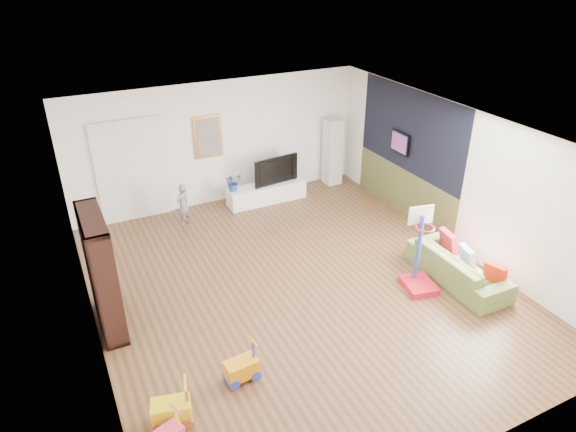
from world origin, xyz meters
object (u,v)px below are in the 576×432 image
media_console (267,193)px  bookshelf (101,273)px  sofa (458,267)px  basketball_hoop (424,251)px

media_console → bookshelf: size_ratio=0.97×
media_console → sofa: bearing=-69.6°
bookshelf → sofa: (5.54, -1.48, -0.64)m
media_console → sofa: size_ratio=0.93×
media_console → bookshelf: bearing=-144.8°
media_console → bookshelf: 4.85m
bookshelf → basketball_hoop: size_ratio=1.27×
media_console → sofa: (1.65, -4.29, 0.07)m
basketball_hoop → media_console: bearing=114.2°
media_console → basketball_hoop: basketball_hoop is taller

